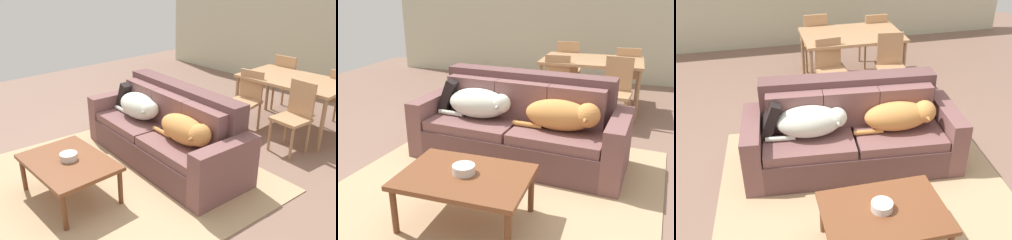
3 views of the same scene
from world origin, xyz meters
TOP-DOWN VIEW (x-y plane):
  - ground_plane at (0.00, 0.00)m, footprint 10.00×10.00m
  - area_rug at (-0.08, -0.64)m, footprint 3.15×3.13m
  - couch at (-0.08, 0.07)m, footprint 2.34×1.05m
  - dog_on_left_cushion at (-0.51, -0.01)m, footprint 0.85×0.43m
  - dog_on_right_cushion at (0.42, -0.11)m, footprint 0.88×0.41m
  - throw_pillow_by_left_arm at (-0.92, 0.18)m, footprint 0.27×0.41m
  - coffee_table at (-0.14, -1.25)m, footprint 1.01×0.72m
  - bowl_on_coffee_table at (-0.15, -1.23)m, footprint 0.18×0.18m
  - dining_table at (0.44, 2.08)m, footprint 1.46×0.94m
  - dining_chair_near_left at (0.01, 1.56)m, footprint 0.45×0.45m
  - dining_chair_near_right at (0.85, 1.45)m, footprint 0.44×0.44m
  - dining_chair_far_left at (-0.01, 2.68)m, footprint 0.41×0.41m
  - dining_chair_far_right at (0.95, 2.61)m, footprint 0.40×0.40m

SIDE VIEW (x-z plane):
  - ground_plane at x=0.00m, z-range 0.00..0.00m
  - area_rug at x=-0.08m, z-range 0.00..0.01m
  - couch at x=-0.08m, z-range -0.11..0.82m
  - coffee_table at x=-0.14m, z-range 0.17..0.61m
  - bowl_on_coffee_table at x=-0.15m, z-range 0.43..0.50m
  - dining_chair_near_left at x=0.01m, z-range 0.06..0.94m
  - dining_chair_far_right at x=0.95m, z-range 0.05..0.96m
  - dining_chair_near_right at x=0.85m, z-range 0.05..0.99m
  - dining_chair_far_left at x=-0.01m, z-range 0.05..1.00m
  - dog_on_right_cushion at x=0.42m, z-range 0.45..0.77m
  - dog_on_left_cushion at x=-0.51m, z-range 0.45..0.77m
  - throw_pillow_by_left_arm at x=-0.92m, z-range 0.43..0.84m
  - dining_table at x=0.44m, z-range 0.32..1.10m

